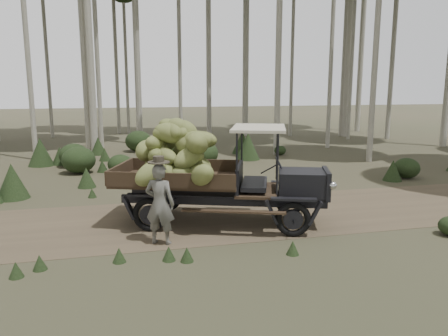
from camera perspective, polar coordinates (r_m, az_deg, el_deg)
The scene contains 5 objects.
ground at distance 11.44m, azimuth -3.67°, elevation -6.69°, with size 120.00×120.00×0.00m, color #473D2B.
dirt_track at distance 11.44m, azimuth -3.67°, elevation -6.67°, with size 70.00×4.00×0.01m, color brown.
banana_truck at distance 10.80m, azimuth -3.64°, elevation 0.94°, with size 5.56×3.45×2.72m.
farmer at distance 9.56m, azimuth -8.38°, elevation -4.55°, with size 0.78×0.67×1.95m.
undergrowth at distance 14.18m, azimuth -7.17°, elevation -1.07°, with size 23.53×24.56×1.35m.
Camera 1 is at (-1.85, -10.76, 3.42)m, focal length 35.00 mm.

